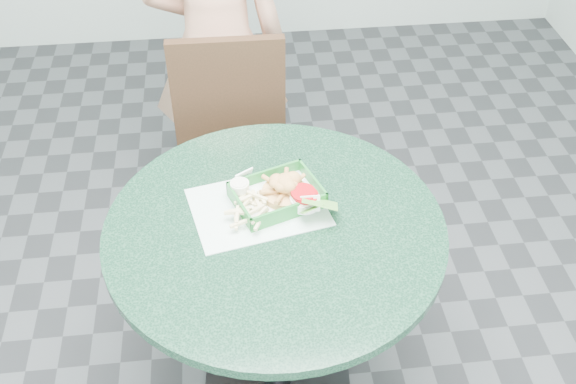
{
  "coord_description": "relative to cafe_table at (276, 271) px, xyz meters",
  "views": [
    {
      "loc": [
        -0.11,
        -1.32,
        2.07
      ],
      "look_at": [
        0.05,
        0.1,
        0.8
      ],
      "focal_mm": 42.0,
      "sensor_mm": 36.0,
      "label": 1
    }
  ],
  "objects": [
    {
      "name": "cafe_table",
      "position": [
        0.0,
        0.0,
        0.0
      ],
      "size": [
        0.95,
        0.95,
        0.75
      ],
      "color": "black",
      "rests_on": "floor"
    },
    {
      "name": "dining_chair",
      "position": [
        -0.1,
        0.66,
        -0.05
      ],
      "size": [
        0.41,
        0.41,
        0.93
      ],
      "rotation": [
        0.0,
        0.0,
        -0.01
      ],
      "color": "black",
      "rests_on": "floor"
    },
    {
      "name": "floor",
      "position": [
        0.0,
        0.0,
        -0.58
      ],
      "size": [
        4.0,
        5.0,
        0.02
      ],
      "primitive_type": "cube",
      "color": "#303335",
      "rests_on": "ground"
    },
    {
      "name": "placemat",
      "position": [
        -0.04,
        0.08,
        0.17
      ],
      "size": [
        0.42,
        0.35,
        0.0
      ],
      "primitive_type": "cube",
      "rotation": [
        0.0,
        0.0,
        0.21
      ],
      "color": "silver",
      "rests_on": "cafe_table"
    },
    {
      "name": "diner_person",
      "position": [
        -0.13,
        1.02,
        0.18
      ],
      "size": [
        0.57,
        0.38,
        1.52
      ],
      "primitive_type": "imported",
      "rotation": [
        0.0,
        0.0,
        3.11
      ],
      "color": "#E9A785",
      "rests_on": "floor"
    },
    {
      "name": "fries_pile",
      "position": [
        -0.08,
        0.07,
        0.21
      ],
      "size": [
        0.11,
        0.12,
        0.04
      ],
      "primitive_type": null,
      "rotation": [
        0.0,
        0.0,
        -0.01
      ],
      "color": "beige",
      "rests_on": "food_basket"
    },
    {
      "name": "crab_sandwich",
      "position": [
        0.04,
        0.09,
        0.22
      ],
      "size": [
        0.13,
        0.13,
        0.08
      ],
      "rotation": [
        0.0,
        0.0,
        0.21
      ],
      "color": "tan",
      "rests_on": "food_basket"
    },
    {
      "name": "sauce_ramekin",
      "position": [
        -0.07,
        0.15,
        0.22
      ],
      "size": [
        0.05,
        0.05,
        0.03
      ],
      "rotation": [
        0.0,
        0.0,
        -0.17
      ],
      "color": "white",
      "rests_on": "food_basket"
    },
    {
      "name": "garnish_cup",
      "position": [
        0.08,
        0.02,
        0.21
      ],
      "size": [
        0.12,
        0.12,
        0.05
      ],
      "rotation": [
        0.0,
        0.0,
        0.4
      ],
      "color": "white",
      "rests_on": "food_basket"
    },
    {
      "name": "food_basket",
      "position": [
        0.01,
        0.09,
        0.19
      ],
      "size": [
        0.24,
        0.17,
        0.05
      ],
      "rotation": [
        0.0,
        0.0,
        0.35
      ],
      "color": "#1C732B",
      "rests_on": "placemat"
    }
  ]
}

